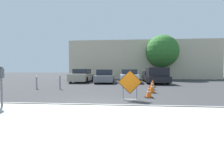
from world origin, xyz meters
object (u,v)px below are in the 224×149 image
Objects in this scene: traffic_cone_nearest at (149,92)px; parked_car_third at (129,76)px; bollard_second at (37,82)px; bollard_nearest at (60,82)px; road_closed_sign at (130,84)px; parked_car_second at (105,77)px; pickup_truck at (155,76)px; traffic_cone_second at (152,87)px; parked_car_nearest at (82,76)px; traffic_cone_fourth at (152,83)px; traffic_cone_third at (152,85)px; parking_meter at (1,79)px.

parked_car_third is at bearing 94.47° from traffic_cone_nearest.
bollard_nearest is at bearing 0.00° from bollard_second.
traffic_cone_nearest is at bearing 33.46° from road_closed_sign.
parked_car_second is (-2.36, 9.11, -0.09)m from road_closed_sign.
bollard_second is (-9.62, -5.51, -0.25)m from pickup_truck.
traffic_cone_second is 0.18× the size of parked_car_nearest.
road_closed_sign is at bearing 102.19° from parked_car_second.
traffic_cone_fourth is at bearing 11.69° from bollard_second.
parked_car_third is (-1.38, 5.87, 0.35)m from traffic_cone_third.
bollard_second is at bearing 75.37° from parked_car_nearest.
road_closed_sign is at bearing -146.54° from traffic_cone_nearest.
traffic_cone_second is 0.18× the size of parked_car_second.
parked_car_nearest is at bearing 74.79° from bollard_second.
traffic_cone_third is 0.16× the size of parked_car_nearest.
road_closed_sign is at bearing 71.95° from pickup_truck.
parked_car_third is 4.42× the size of bollard_second.
traffic_cone_second is at bearing -100.69° from traffic_cone_fourth.
traffic_cone_fourth is at bearing 79.31° from traffic_cone_second.
road_closed_sign is at bearing -27.05° from bollard_second.
traffic_cone_fourth is 0.66× the size of bollard_second.
parking_meter reaches higher than traffic_cone_second.
road_closed_sign is at bearing -111.04° from traffic_cone_fourth.
parked_car_second reaches higher than traffic_cone_fourth.
traffic_cone_third is at bearing 80.42° from traffic_cone_second.
road_closed_sign is 7.50m from bollard_second.
traffic_cone_nearest is at bearing 76.88° from pickup_truck.
parked_car_second is 11.46m from parking_meter.
parked_car_third is 8.00m from bollard_nearest.
road_closed_sign is 1.82× the size of traffic_cone_second.
traffic_cone_nearest is 1.01× the size of traffic_cone_fourth.
traffic_cone_third is 1.61m from traffic_cone_fourth.
parked_car_third is at bearing -11.90° from pickup_truck.
traffic_cone_nearest is 10.71m from parked_car_nearest.
parked_car_nearest reaches higher than road_closed_sign.
traffic_cone_second reaches higher than traffic_cone_third.
parked_car_third is 2.71m from pickup_truck.
traffic_cone_nearest is at bearing 95.41° from parked_car_third.
pickup_truck is at bearing 76.53° from traffic_cone_third.
traffic_cone_second is at bearing 131.92° from parked_car_nearest.
traffic_cone_nearest is at bearing -106.28° from traffic_cone_second.
parked_car_second is 1.05× the size of parked_car_third.
parked_car_second is at bearing 171.94° from parked_car_nearest.
pickup_truck is 6.02× the size of bollard_second.
road_closed_sign is 5.98m from bollard_nearest.
traffic_cone_nearest is 0.81× the size of traffic_cone_second.
traffic_cone_second is at bearing -99.58° from traffic_cone_third.
parked_car_second is at bearing 78.84° from parking_meter.
traffic_cone_second is 7.43m from parking_meter.
parked_car_nearest is (-6.45, 7.33, 0.32)m from traffic_cone_second.
traffic_cone_fourth is 7.14m from bollard_nearest.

